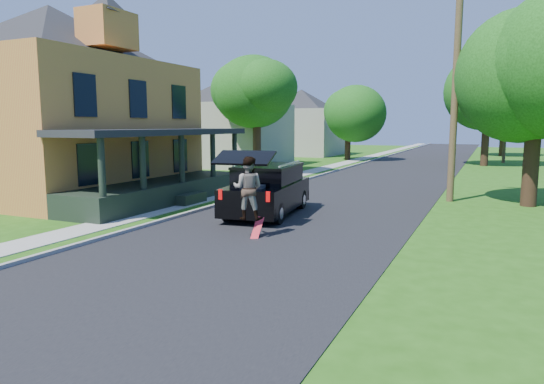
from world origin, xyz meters
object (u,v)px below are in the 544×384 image
at_px(utility_pole_near, 456,70).
at_px(skateboarder, 248,188).
at_px(black_suv, 267,189).
at_px(tree_right_near, 537,65).

bearing_deg(utility_pole_near, skateboarder, -100.28).
bearing_deg(skateboarder, black_suv, -87.17).
height_order(skateboarder, utility_pole_near, utility_pole_near).
xyz_separation_m(black_suv, tree_right_near, (8.88, 6.21, 4.70)).
relative_size(tree_right_near, utility_pole_near, 0.82).
xyz_separation_m(black_suv, utility_pole_near, (5.90, 6.19, 4.65)).
relative_size(black_suv, utility_pole_near, 0.51).
xyz_separation_m(tree_right_near, utility_pole_near, (-2.98, -0.02, -0.04)).
bearing_deg(tree_right_near, black_suv, -145.02).
bearing_deg(black_suv, tree_right_near, 27.95).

